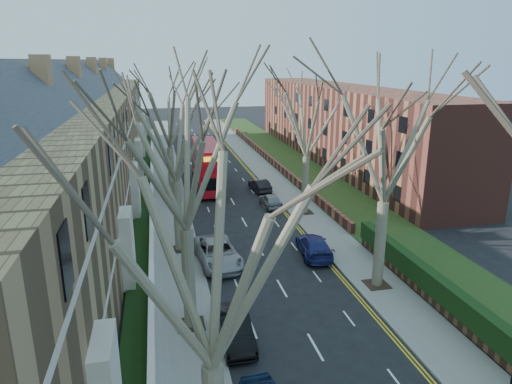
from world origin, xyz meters
TOP-DOWN VIEW (x-y plane):
  - pavement_left at (-6.00, 39.00)m, footprint 3.00×102.00m
  - pavement_right at (6.00, 39.00)m, footprint 3.00×102.00m
  - terrace_left at (-13.65, 31.00)m, footprint 9.70×78.00m
  - flats_right at (17.46, 43.00)m, footprint 13.97×54.00m
  - wall_hedge_right at (7.70, 2.00)m, footprint 0.70×24.00m
  - front_wall_left at (-7.65, 31.00)m, footprint 0.30×78.00m
  - grass_verge_right at (10.50, 39.00)m, footprint 6.00×102.00m
  - tree_left_near at (-5.70, -4.00)m, footprint 9.80×9.80m
  - tree_left_mid at (-5.70, 6.00)m, footprint 10.50×10.50m
  - tree_left_far at (-5.70, 16.00)m, footprint 10.15×10.15m
  - tree_left_dist at (-5.70, 28.00)m, footprint 10.50×10.50m
  - tree_right_mid at (5.70, 8.00)m, footprint 10.50×10.50m
  - tree_right_far at (5.70, 22.00)m, footprint 10.15×10.15m
  - double_decker_bus at (-1.78, 32.77)m, footprint 2.98×11.19m
  - car_left_mid at (-3.70, 4.31)m, footprint 1.54×4.26m
  - car_left_far at (-3.32, 13.32)m, footprint 3.16×5.88m
  - car_right_near at (3.51, 13.25)m, footprint 2.53×5.05m
  - car_right_mid at (3.21, 24.58)m, footprint 1.67×3.83m
  - car_right_far at (3.38, 29.87)m, footprint 1.81×4.12m

SIDE VIEW (x-z plane):
  - pavement_left at x=-6.00m, z-range 0.00..0.12m
  - pavement_right at x=6.00m, z-range 0.00..0.12m
  - grass_verge_right at x=10.50m, z-range 0.12..0.18m
  - front_wall_left at x=-7.65m, z-range 0.12..1.12m
  - car_right_mid at x=3.21m, z-range 0.00..1.28m
  - car_right_far at x=3.38m, z-range 0.00..1.32m
  - car_left_mid at x=-3.70m, z-range 0.00..1.40m
  - car_right_near at x=3.51m, z-range 0.00..1.41m
  - car_left_far at x=-3.32m, z-range 0.00..1.57m
  - wall_hedge_right at x=7.70m, z-range 0.22..2.02m
  - double_decker_bus at x=-1.78m, z-range -0.04..4.62m
  - flats_right at x=17.46m, z-range -0.02..9.98m
  - terrace_left at x=-13.65m, z-range -1.27..12.33m
  - tree_left_near at x=-5.70m, z-range 2.06..15.79m
  - tree_left_far at x=-5.70m, z-range 2.13..16.35m
  - tree_right_far at x=5.70m, z-range 2.13..16.35m
  - tree_left_mid at x=-5.70m, z-range 2.20..16.91m
  - tree_right_mid at x=5.70m, z-range 2.20..16.91m
  - tree_left_dist at x=-5.70m, z-range 2.20..16.91m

